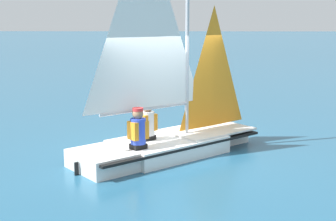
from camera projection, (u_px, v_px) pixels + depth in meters
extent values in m
plane|color=#235675|center=(168.00, 154.00, 10.01)|extent=(260.00, 260.00, 0.00)
cube|color=white|center=(168.00, 146.00, 9.97)|extent=(2.61, 2.68, 0.36)
cube|color=white|center=(222.00, 135.00, 10.99)|extent=(1.23, 1.25, 0.36)
cube|color=white|center=(102.00, 160.00, 8.95)|extent=(1.56, 1.54, 0.36)
cube|color=black|center=(168.00, 141.00, 9.95)|extent=(3.83, 4.04, 0.05)
cube|color=silver|center=(207.00, 129.00, 10.65)|extent=(2.25, 2.29, 0.04)
cylinder|color=#B7B7BC|center=(187.00, 30.00, 9.84)|extent=(0.08, 0.08, 4.51)
cylinder|color=#B7B7BC|center=(146.00, 109.00, 9.46)|extent=(1.51, 1.67, 0.07)
pyramid|color=white|center=(146.00, 15.00, 9.11)|extent=(1.42, 1.58, 3.65)
pyramid|color=orange|center=(213.00, 66.00, 10.49)|extent=(0.98, 1.09, 2.70)
cube|color=black|center=(77.00, 169.00, 8.63)|extent=(0.08, 0.08, 0.25)
cube|color=black|center=(148.00, 145.00, 9.84)|extent=(0.37, 0.37, 0.45)
cylinder|color=white|center=(147.00, 123.00, 9.75)|extent=(0.42, 0.42, 0.50)
cube|color=orange|center=(147.00, 122.00, 9.75)|extent=(0.42, 0.43, 0.35)
sphere|color=brown|center=(147.00, 107.00, 9.69)|extent=(0.22, 0.22, 0.22)
cube|color=black|center=(138.00, 155.00, 9.15)|extent=(0.37, 0.37, 0.45)
cylinder|color=blue|center=(138.00, 131.00, 9.06)|extent=(0.42, 0.42, 0.50)
cube|color=orange|center=(138.00, 130.00, 9.05)|extent=(0.42, 0.43, 0.35)
sphere|color=#A87A56|center=(138.00, 114.00, 8.99)|extent=(0.22, 0.22, 0.22)
cylinder|color=red|center=(138.00, 109.00, 8.98)|extent=(0.30, 0.30, 0.06)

